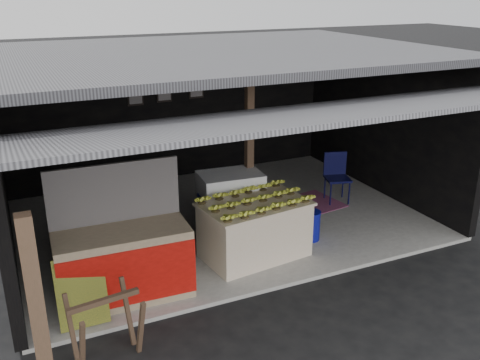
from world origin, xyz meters
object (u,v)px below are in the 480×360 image
neighbor_stall (123,261)px  plastic_chair (336,173)px  water_barrel (310,226)px  white_crate (231,205)px  banana_table (255,230)px  sawhorse (106,322)px

neighbor_stall → plastic_chair: size_ratio=1.90×
water_barrel → plastic_chair: bearing=43.2°
white_crate → plastic_chair: (2.48, 0.61, 0.00)m
white_crate → neighbor_stall: (-2.02, -1.08, -0.02)m
water_barrel → plastic_chair: 1.88m
banana_table → plastic_chair: (2.43, 1.39, 0.11)m
plastic_chair → water_barrel: bearing=-120.8°
white_crate → banana_table: bearing=-81.3°
banana_table → water_barrel: bearing=-0.3°
banana_table → neighbor_stall: neighbor_stall is taller
white_crate → sawhorse: bearing=-133.6°
banana_table → white_crate: 0.79m
water_barrel → banana_table: bearing=-173.4°
banana_table → water_barrel: (1.08, 0.12, -0.21)m
banana_table → white_crate: size_ratio=1.54×
water_barrel → plastic_chair: (1.35, 1.27, 0.32)m
banana_table → plastic_chair: 2.80m
sawhorse → water_barrel: bearing=15.2°
neighbor_stall → water_barrel: (3.15, 0.42, -0.30)m
white_crate → sawhorse: white_crate is taller
sawhorse → neighbor_stall: bearing=59.4°
sawhorse → water_barrel: 3.95m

